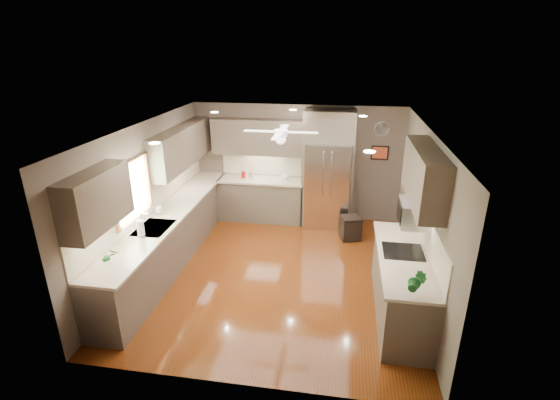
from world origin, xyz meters
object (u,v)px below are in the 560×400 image
(potted_plant_left, at_px, (110,255))
(paper_towel, at_px, (141,228))
(canister_b, at_px, (251,175))
(potted_plant_right, at_px, (417,282))
(bowl, at_px, (285,179))
(refrigerator, at_px, (328,171))
(stool, at_px, (350,228))
(microwave, at_px, (414,213))
(canister_a, at_px, (244,175))
(soap_bottle, at_px, (159,209))

(potted_plant_left, bearing_deg, paper_towel, 90.19)
(canister_b, bearing_deg, potted_plant_right, -54.02)
(bowl, relative_size, paper_towel, 0.77)
(refrigerator, distance_m, stool, 1.27)
(microwave, distance_m, stool, 2.53)
(canister_b, bearing_deg, paper_towel, -108.31)
(canister_a, xyz_separation_m, microwave, (3.14, -2.74, 0.46))
(canister_a, height_order, bowl, canister_a)
(potted_plant_right, xyz_separation_m, refrigerator, (-1.23, 3.92, 0.08))
(potted_plant_right, bearing_deg, potted_plant_left, 178.81)
(bowl, relative_size, refrigerator, 0.08)
(canister_a, xyz_separation_m, canister_b, (0.16, 0.03, -0.01))
(potted_plant_right, bearing_deg, paper_towel, 166.66)
(bowl, bearing_deg, soap_bottle, -130.60)
(canister_a, height_order, potted_plant_right, potted_plant_right)
(potted_plant_right, relative_size, microwave, 0.62)
(refrigerator, bearing_deg, microwave, -63.91)
(microwave, xyz_separation_m, paper_towel, (-3.99, -0.29, -0.40))
(refrigerator, relative_size, stool, 5.34)
(bowl, xyz_separation_m, stool, (1.44, -0.70, -0.73))
(canister_b, distance_m, refrigerator, 1.67)
(soap_bottle, height_order, microwave, microwave)
(soap_bottle, relative_size, refrigerator, 0.08)
(microwave, bearing_deg, potted_plant_left, -164.21)
(bowl, relative_size, microwave, 0.37)
(potted_plant_right, xyz_separation_m, bowl, (-2.14, 3.96, -0.14))
(potted_plant_left, distance_m, potted_plant_right, 3.89)
(canister_a, distance_m, microwave, 4.19)
(potted_plant_left, bearing_deg, canister_a, 77.66)
(soap_bottle, height_order, potted_plant_right, potted_plant_right)
(canister_a, relative_size, stool, 0.31)
(microwave, bearing_deg, stool, 111.37)
(soap_bottle, height_order, potted_plant_left, potted_plant_left)
(microwave, bearing_deg, soap_bottle, 171.86)
(potted_plant_right, xyz_separation_m, microwave, (0.10, 1.21, 0.37))
(potted_plant_left, height_order, microwave, microwave)
(potted_plant_left, xyz_separation_m, stool, (3.19, 3.18, -0.84))
(canister_a, height_order, canister_b, canister_a)
(canister_b, height_order, bowl, canister_b)
(canister_a, height_order, soap_bottle, soap_bottle)
(microwave, height_order, paper_towel, microwave)
(potted_plant_right, distance_m, stool, 3.45)
(soap_bottle, relative_size, potted_plant_left, 0.65)
(bowl, xyz_separation_m, refrigerator, (0.91, -0.04, 0.22))
(microwave, xyz_separation_m, stool, (-0.80, 2.05, -1.24))
(canister_b, bearing_deg, potted_plant_left, -104.50)
(canister_a, relative_size, paper_towel, 0.53)
(paper_towel, bearing_deg, potted_plant_left, -89.81)
(paper_towel, bearing_deg, bowl, 60.03)
(stool, bearing_deg, microwave, -68.63)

